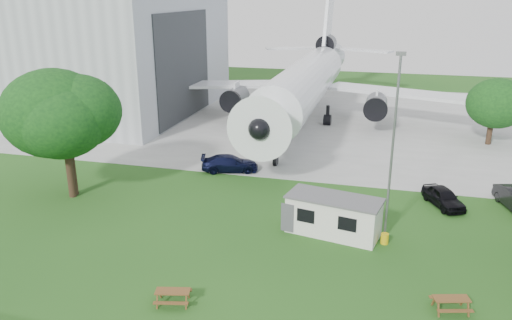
% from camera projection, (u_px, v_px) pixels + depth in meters
% --- Properties ---
extents(ground, '(160.00, 160.00, 0.00)m').
position_uv_depth(ground, '(240.00, 267.00, 29.47)').
color(ground, '#306520').
extents(concrete_apron, '(120.00, 46.00, 0.03)m').
position_uv_depth(concrete_apron, '(324.00, 118.00, 64.28)').
color(concrete_apron, '#B7B7B2').
rests_on(concrete_apron, ground).
extents(hangar, '(43.00, 31.00, 18.55)m').
position_uv_depth(hangar, '(50.00, 39.00, 68.67)').
color(hangar, '#B2B7BC').
rests_on(hangar, ground).
extents(airliner, '(46.36, 47.73, 17.69)m').
position_uv_depth(airliner, '(307.00, 80.00, 61.13)').
color(airliner, white).
rests_on(airliner, ground).
extents(site_cabin, '(6.96, 3.88, 2.62)m').
position_uv_depth(site_cabin, '(334.00, 216.00, 33.22)').
color(site_cabin, silver).
rests_on(site_cabin, ground).
extents(picnic_west, '(2.09, 1.87, 0.76)m').
position_uv_depth(picnic_west, '(173.00, 303.00, 26.05)').
color(picnic_west, brown).
rests_on(picnic_west, ground).
extents(picnic_east, '(2.13, 1.92, 0.76)m').
position_uv_depth(picnic_east, '(450.00, 311.00, 25.43)').
color(picnic_east, brown).
rests_on(picnic_east, ground).
extents(lamp_mast, '(0.16, 0.16, 12.00)m').
position_uv_depth(lamp_mast, '(392.00, 151.00, 31.25)').
color(lamp_mast, slate).
rests_on(lamp_mast, ground).
extents(tree_west_big, '(8.02, 8.02, 10.74)m').
position_uv_depth(tree_west_big, '(65.00, 113.00, 38.02)').
color(tree_west_big, '#382619').
rests_on(tree_west_big, ground).
extents(tree_west_small, '(6.99, 6.99, 9.56)m').
position_uv_depth(tree_west_small, '(64.00, 123.00, 37.78)').
color(tree_west_small, '#382619').
rests_on(tree_west_small, ground).
extents(tree_far_apron, '(6.43, 6.43, 7.51)m').
position_uv_depth(tree_far_apron, '(494.00, 105.00, 52.01)').
color(tree_far_apron, '#382619').
rests_on(tree_far_apron, ground).
extents(car_ne_hatch, '(3.39, 4.55, 1.44)m').
position_uv_depth(car_ne_hatch, '(443.00, 197.00, 37.69)').
color(car_ne_hatch, black).
rests_on(car_ne_hatch, ground).
extents(car_apron_van, '(5.48, 3.46, 1.48)m').
position_uv_depth(car_apron_van, '(230.00, 163.00, 45.09)').
color(car_apron_van, black).
rests_on(car_apron_van, ground).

